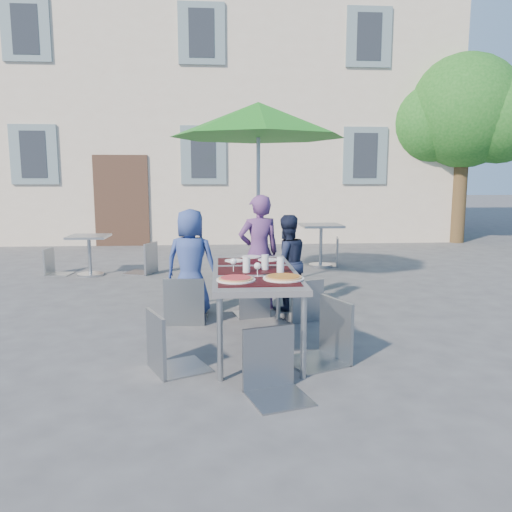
{
  "coord_description": "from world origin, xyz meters",
  "views": [
    {
      "loc": [
        0.35,
        -4.92,
        1.63
      ],
      "look_at": [
        0.77,
        0.72,
        0.75
      ],
      "focal_mm": 35.0,
      "sensor_mm": 36.0,
      "label": 1
    }
  ],
  "objects": [
    {
      "name": "child_2",
      "position": [
        1.19,
        1.17,
        0.6
      ],
      "size": [
        0.65,
        0.5,
        1.19
      ],
      "primitive_type": "imported",
      "rotation": [
        0.0,
        0.0,
        3.45
      ],
      "color": "#1A2039",
      "rests_on": "ground"
    },
    {
      "name": "chair_0",
      "position": [
        -0.04,
        0.63,
        0.6
      ],
      "size": [
        0.48,
        0.48,
        1.02
      ],
      "color": "gray",
      "rests_on": "ground"
    },
    {
      "name": "child_1",
      "position": [
        0.85,
        1.22,
        0.72
      ],
      "size": [
        0.59,
        0.45,
        1.44
      ],
      "primitive_type": "imported",
      "rotation": [
        0.0,
        0.0,
        3.36
      ],
      "color": "#5E366F",
      "rests_on": "ground"
    },
    {
      "name": "cafe_table_1",
      "position": [
        2.25,
        4.21,
        0.56
      ],
      "size": [
        0.74,
        0.74,
        0.79
      ],
      "color": "#B8BCC1",
      "rests_on": "ground"
    },
    {
      "name": "chair_2",
      "position": [
        1.32,
        0.65,
        0.55
      ],
      "size": [
        0.54,
        0.54,
        0.93
      ],
      "color": "gray",
      "rests_on": "ground"
    },
    {
      "name": "tree",
      "position": [
        6.55,
        7.54,
        3.25
      ],
      "size": [
        3.6,
        3.0,
        4.7
      ],
      "color": "#4F3C22",
      "rests_on": "ground"
    },
    {
      "name": "cafe_table_0",
      "position": [
        -1.84,
        3.61,
        0.45
      ],
      "size": [
        0.64,
        0.64,
        0.69
      ],
      "color": "#B8BCC1",
      "rests_on": "ground"
    },
    {
      "name": "chair_4",
      "position": [
        1.3,
        -0.66,
        0.63
      ],
      "size": [
        0.62,
        0.62,
        1.06
      ],
      "color": "gray",
      "rests_on": "ground"
    },
    {
      "name": "pizza_near_right",
      "position": [
        0.91,
        -0.64,
        0.77
      ],
      "size": [
        0.36,
        0.36,
        0.03
      ],
      "color": "white",
      "rests_on": "dining_table"
    },
    {
      "name": "chair_3",
      "position": [
        -0.09,
        -0.8,
        0.58
      ],
      "size": [
        0.59,
        0.58,
        0.99
      ],
      "color": "gray",
      "rests_on": "ground"
    },
    {
      "name": "ground",
      "position": [
        0.0,
        0.0,
        0.0
      ],
      "size": [
        90.0,
        90.0,
        0.0
      ],
      "primitive_type": "plane",
      "color": "#434346",
      "rests_on": "ground"
    },
    {
      "name": "child_0",
      "position": [
        0.01,
        1.04,
        0.64
      ],
      "size": [
        0.7,
        0.54,
        1.28
      ],
      "primitive_type": "imported",
      "rotation": [
        0.0,
        0.0,
        2.91
      ],
      "color": "#304586",
      "rests_on": "ground"
    },
    {
      "name": "bg_chair_r_1",
      "position": [
        2.48,
        4.3,
        0.6
      ],
      "size": [
        0.53,
        0.53,
        1.01
      ],
      "color": "gray",
      "rests_on": "ground"
    },
    {
      "name": "place_settings",
      "position": [
        0.71,
        0.46,
        0.76
      ],
      "size": [
        0.62,
        0.47,
        0.01
      ],
      "color": "white",
      "rests_on": "dining_table"
    },
    {
      "name": "building",
      "position": [
        -0.0,
        11.5,
        4.85
      ],
      "size": [
        13.6,
        8.2,
        11.1
      ],
      "color": "beige",
      "rests_on": "ground"
    },
    {
      "name": "chair_1",
      "position": [
        0.74,
        0.85,
        0.49
      ],
      "size": [
        0.45,
        0.45,
        0.85
      ],
      "color": "gray",
      "rests_on": "ground"
    },
    {
      "name": "glassware",
      "position": [
        0.74,
        -0.28,
        0.83
      ],
      "size": [
        0.51,
        0.41,
        0.15
      ],
      "color": "silver",
      "rests_on": "dining_table"
    },
    {
      "name": "patio_umbrella",
      "position": [
        0.93,
        2.39,
        2.44
      ],
      "size": [
        2.53,
        2.53,
        2.71
      ],
      "color": "#B8BCC1",
      "rests_on": "ground"
    },
    {
      "name": "bg_chair_r_0",
      "position": [
        -0.92,
        3.73,
        0.61
      ],
      "size": [
        0.59,
        0.59,
        1.03
      ],
      "color": "gray",
      "rests_on": "ground"
    },
    {
      "name": "bg_chair_l_1",
      "position": [
        1.16,
        4.43,
        0.53
      ],
      "size": [
        0.53,
        0.52,
        0.91
      ],
      "color": "#91989C",
      "rests_on": "ground"
    },
    {
      "name": "dining_table",
      "position": [
        0.69,
        -0.18,
        0.7
      ],
      "size": [
        0.8,
        1.85,
        0.76
      ],
      "color": "#414145",
      "rests_on": "ground"
    },
    {
      "name": "bg_chair_l_0",
      "position": [
        -2.47,
        3.76,
        0.5
      ],
      "size": [
        0.43,
        0.43,
        0.87
      ],
      "color": "#8E9599",
      "rests_on": "ground"
    },
    {
      "name": "chair_5",
      "position": [
        0.75,
        -1.33,
        0.56
      ],
      "size": [
        0.53,
        0.53,
        0.96
      ],
      "color": "gray",
      "rests_on": "ground"
    },
    {
      "name": "pizza_near_left",
      "position": [
        0.49,
        -0.67,
        0.77
      ],
      "size": [
        0.34,
        0.34,
        0.03
      ],
      "color": "white",
      "rests_on": "dining_table"
    }
  ]
}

